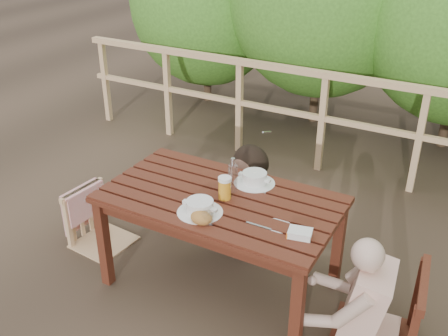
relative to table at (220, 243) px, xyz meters
The scene contains 15 objects.
ground 0.35m from the table, ahead, with size 60.00×60.00×0.00m, color #493829.
table is the anchor object (origin of this frame).
chair_left 1.05m from the table, behind, with size 0.41×0.41×0.83m, color tan.
chair_far 0.68m from the table, 90.71° to the left, with size 0.41×0.41×0.83m, color #3F1A0F.
chair_right 1.08m from the table, ahead, with size 0.51×0.51×1.02m, color #3F1A0F.
woman 0.76m from the table, 90.69° to the left, with size 0.51×0.63×1.27m, color black, non-canonical shape.
diner_right 1.13m from the table, ahead, with size 0.48×0.59×1.18m, color #D7A592, non-canonical shape.
railing 2.01m from the table, 90.00° to the left, with size 5.60×0.10×1.01m, color tan.
soup_near 0.46m from the table, 94.17° to the right, with size 0.28×0.28×0.09m, color silver.
soup_far 0.49m from the table, 66.80° to the left, with size 0.28×0.28×0.09m, color white.
bread_roll 0.50m from the table, 81.56° to the right, with size 0.14×0.10×0.08m, color #A06C25.
beer_glass 0.44m from the table, ahead, with size 0.09×0.09×0.16m, color #C5730F.
bottle 0.49m from the table, 69.43° to the left, with size 0.06×0.06×0.25m, color silver.
tumbler 0.50m from the table, 74.30° to the right, with size 0.07×0.07×0.08m, color silver.
butter_tub 0.74m from the table, 15.44° to the right, with size 0.13×0.10×0.06m, color white.
Camera 1 is at (1.40, -2.48, 2.41)m, focal length 41.24 mm.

